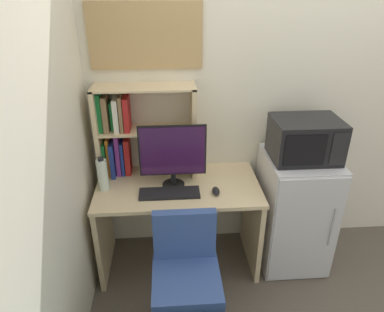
{
  "coord_description": "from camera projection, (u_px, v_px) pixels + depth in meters",
  "views": [
    {
      "loc": [
        -1.01,
        -2.53,
        2.1
      ],
      "look_at": [
        -0.85,
        -0.35,
        0.98
      ],
      "focal_mm": 33.14,
      "sensor_mm": 36.0,
      "label": 1
    }
  ],
  "objects": [
    {
      "name": "mini_fridge",
      "position": [
        294.0,
        210.0,
        2.77
      ],
      "size": [
        0.5,
        0.56,
        0.93
      ],
      "color": "silver",
      "rests_on": "ground_plane"
    },
    {
      "name": "wall_back",
      "position": [
        351.0,
        93.0,
        2.72
      ],
      "size": [
        6.4,
        0.04,
        2.6
      ],
      "primitive_type": "cube",
      "color": "silver",
      "rests_on": "ground_plane"
    },
    {
      "name": "desk_chair",
      "position": [
        186.0,
        284.0,
        2.22
      ],
      "size": [
        0.47,
        0.47,
        0.83
      ],
      "color": "black",
      "rests_on": "ground_plane"
    },
    {
      "name": "monitor",
      "position": [
        173.0,
        153.0,
        2.47
      ],
      "size": [
        0.47,
        0.16,
        0.47
      ],
      "color": "black",
      "rests_on": "desk"
    },
    {
      "name": "computer_mouse",
      "position": [
        216.0,
        191.0,
        2.49
      ],
      "size": [
        0.05,
        0.1,
        0.04
      ],
      "primitive_type": "ellipsoid",
      "color": "black",
      "rests_on": "desk"
    },
    {
      "name": "keyboard",
      "position": [
        169.0,
        193.0,
        2.48
      ],
      "size": [
        0.42,
        0.14,
        0.02
      ],
      "primitive_type": "cube",
      "color": "black",
      "rests_on": "desk"
    },
    {
      "name": "wall_corkboard",
      "position": [
        146.0,
        36.0,
        2.4
      ],
      "size": [
        0.78,
        0.02,
        0.44
      ],
      "primitive_type": "cube",
      "color": "tan"
    },
    {
      "name": "hutch_bookshelf",
      "position": [
        130.0,
        130.0,
        2.59
      ],
      "size": [
        0.72,
        0.24,
        0.69
      ],
      "color": "beige",
      "rests_on": "desk"
    },
    {
      "name": "desk",
      "position": [
        179.0,
        210.0,
        2.7
      ],
      "size": [
        1.19,
        0.63,
        0.73
      ],
      "color": "beige",
      "rests_on": "ground_plane"
    },
    {
      "name": "microwave",
      "position": [
        305.0,
        139.0,
        2.49
      ],
      "size": [
        0.47,
        0.36,
        0.29
      ],
      "color": "black",
      "rests_on": "mini_fridge"
    },
    {
      "name": "water_bottle",
      "position": [
        103.0,
        174.0,
        2.49
      ],
      "size": [
        0.07,
        0.07,
        0.25
      ],
      "color": "silver",
      "rests_on": "desk"
    }
  ]
}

